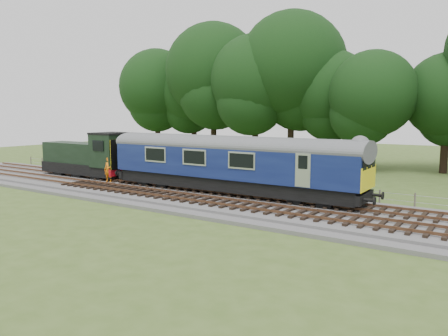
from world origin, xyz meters
The scene contains 9 objects.
ground centered at (0.00, 0.00, 0.00)m, with size 120.00×120.00×0.00m, color #3F5920.
ballast centered at (0.00, 0.00, 0.17)m, with size 70.00×7.00×0.35m, color #4C4C4F.
track_north centered at (0.00, 1.40, 0.42)m, with size 67.20×2.40×0.21m.
track_south centered at (0.00, -1.60, 0.42)m, with size 67.20×2.40×0.21m.
fence centered at (0.00, 4.50, 0.00)m, with size 64.00×0.12×1.00m, color #6B6054, non-canonical shape.
tree_line centered at (0.00, 22.00, 0.00)m, with size 70.00×8.00×18.00m, color black, non-canonical shape.
dmu_railcar centered at (-4.91, 1.40, 2.61)m, with size 18.05×2.86×3.88m.
shunter_loco centered at (-18.83, 1.40, 1.97)m, with size 8.92×2.60×3.38m.
worker centered at (-15.15, 0.20, 1.31)m, with size 0.70×0.46×1.92m, color orange.
Camera 1 is at (10.52, -22.50, 5.64)m, focal length 35.00 mm.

